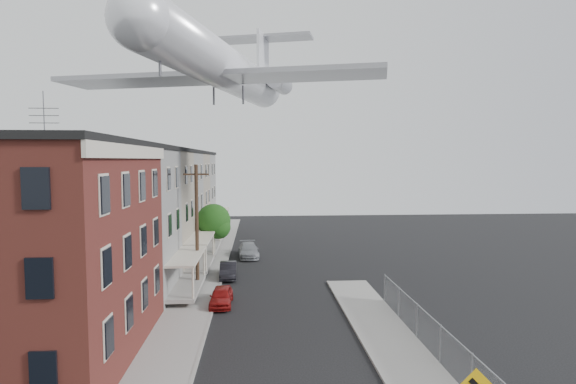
% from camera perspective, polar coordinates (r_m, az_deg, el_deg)
% --- Properties ---
extents(sidewalk_left, '(3.00, 62.00, 0.12)m').
position_cam_1_polar(sidewalk_left, '(39.60, -10.09, -9.49)').
color(sidewalk_left, gray).
rests_on(sidewalk_left, ground).
extents(sidewalk_right, '(3.00, 26.00, 0.12)m').
position_cam_1_polar(sidewalk_right, '(23.28, 14.11, -19.49)').
color(sidewalk_right, gray).
rests_on(sidewalk_right, ground).
extents(curb_left, '(0.15, 62.00, 0.14)m').
position_cam_1_polar(curb_left, '(39.46, -7.97, -9.49)').
color(curb_left, gray).
rests_on(curb_left, ground).
extents(curb_right, '(0.15, 26.00, 0.14)m').
position_cam_1_polar(curb_right, '(22.90, 10.44, -19.82)').
color(curb_right, gray).
rests_on(curb_right, ground).
extents(corner_building, '(10.31, 12.30, 12.15)m').
position_cam_1_polar(corner_building, '(24.19, -30.43, -6.39)').
color(corner_building, '#3E1B13').
rests_on(corner_building, ground).
extents(row_house_a, '(11.98, 7.00, 10.30)m').
position_cam_1_polar(row_house_a, '(32.84, -22.95, -3.56)').
color(row_house_a, slate).
rests_on(row_house_a, ground).
extents(row_house_b, '(11.98, 7.00, 10.30)m').
position_cam_1_polar(row_house_b, '(39.48, -19.64, -2.23)').
color(row_house_b, '#726B5A').
rests_on(row_house_b, ground).
extents(row_house_c, '(11.98, 7.00, 10.30)m').
position_cam_1_polar(row_house_c, '(46.22, -17.29, -1.28)').
color(row_house_c, slate).
rests_on(row_house_c, ground).
extents(row_house_d, '(11.98, 7.00, 10.30)m').
position_cam_1_polar(row_house_d, '(53.02, -15.54, -0.57)').
color(row_house_d, '#726B5A').
rests_on(row_house_d, ground).
extents(row_house_e, '(11.98, 7.00, 10.30)m').
position_cam_1_polar(row_house_e, '(59.88, -14.19, -0.03)').
color(row_house_e, slate).
rests_on(row_house_e, ground).
extents(chainlink_fence, '(0.06, 18.06, 1.90)m').
position_cam_1_polar(chainlink_fence, '(22.55, 18.79, -17.82)').
color(chainlink_fence, gray).
rests_on(chainlink_fence, ground).
extents(utility_pole, '(1.80, 0.26, 9.00)m').
position_cam_1_polar(utility_pole, '(32.88, -11.50, -4.11)').
color(utility_pole, black).
rests_on(utility_pole, ground).
extents(street_tree, '(3.22, 3.20, 5.20)m').
position_cam_1_polar(street_tree, '(42.78, -9.28, -3.84)').
color(street_tree, black).
rests_on(street_tree, ground).
extents(car_near, '(1.42, 3.46, 1.17)m').
position_cam_1_polar(car_near, '(29.84, -8.47, -12.97)').
color(car_near, maroon).
rests_on(car_near, ground).
extents(car_mid, '(1.45, 3.75, 1.22)m').
position_cam_1_polar(car_mid, '(36.33, -7.61, -9.81)').
color(car_mid, black).
rests_on(car_mid, ground).
extents(car_far, '(2.18, 4.67, 1.32)m').
position_cam_1_polar(car_far, '(43.56, -5.04, -7.38)').
color(car_far, gray).
rests_on(car_far, ground).
extents(airplane, '(24.85, 28.42, 8.20)m').
position_cam_1_polar(airplane, '(36.76, -7.82, 15.23)').
color(airplane, white).
rests_on(airplane, ground).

